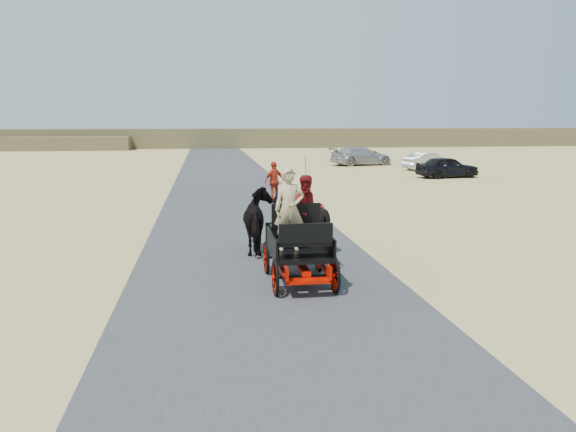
{
  "coord_description": "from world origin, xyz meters",
  "views": [
    {
      "loc": [
        -1.23,
        -11.32,
        3.52
      ],
      "look_at": [
        0.74,
        2.06,
        1.2
      ],
      "focal_mm": 35.0,
      "sensor_mm": 36.0,
      "label": 1
    }
  ],
  "objects": [
    {
      "name": "car_b",
      "position": [
        14.43,
        26.77,
        0.61
      ],
      "size": [
        3.95,
        2.53,
        1.23
      ],
      "primitive_type": "imported",
      "rotation": [
        0.0,
        0.0,
        1.93
      ],
      "color": "#B2B2B7",
      "rests_on": "ground"
    },
    {
      "name": "car_d",
      "position": [
        12.59,
        38.43,
        0.56
      ],
      "size": [
        4.08,
        1.94,
        1.12
      ],
      "primitive_type": "imported",
      "rotation": [
        0.0,
        0.0,
        1.55
      ],
      "color": "maroon",
      "rests_on": "ground"
    },
    {
      "name": "car_c",
      "position": [
        10.9,
        31.52,
        0.71
      ],
      "size": [
        5.24,
        3.03,
        1.43
      ],
      "primitive_type": "imported",
      "rotation": [
        0.0,
        0.0,
        1.79
      ],
      "color": "#B2B2B7",
      "rests_on": "ground"
    },
    {
      "name": "ridge_far",
      "position": [
        0.0,
        62.0,
        1.2
      ],
      "size": [
        140.0,
        6.0,
        2.4
      ],
      "primitive_type": "cube",
      "color": "brown",
      "rests_on": "ground"
    },
    {
      "name": "horse_left",
      "position": [
        0.19,
        3.46,
        0.85
      ],
      "size": [
        0.91,
        2.01,
        1.7
      ],
      "primitive_type": "imported",
      "rotation": [
        0.0,
        0.0,
        3.14
      ],
      "color": "black",
      "rests_on": "ground"
    },
    {
      "name": "horse_right",
      "position": [
        1.29,
        3.46,
        0.85
      ],
      "size": [
        1.37,
        1.54,
        1.7
      ],
      "primitive_type": "imported",
      "rotation": [
        0.0,
        0.0,
        3.14
      ],
      "color": "black",
      "rests_on": "ground"
    },
    {
      "name": "road",
      "position": [
        0.0,
        0.0,
        0.01
      ],
      "size": [
        6.0,
        140.0,
        0.01
      ],
      "primitive_type": "cube",
      "color": "#38383A",
      "rests_on": "ground"
    },
    {
      "name": "pedestrian",
      "position": [
        1.75,
        13.03,
        0.86
      ],
      "size": [
        1.09,
        0.87,
        1.73
      ],
      "primitive_type": "imported",
      "rotation": [
        0.0,
        0.0,
        3.66
      ],
      "color": "#B52914",
      "rests_on": "ground"
    },
    {
      "name": "driver_man",
      "position": [
        0.54,
        0.51,
        1.62
      ],
      "size": [
        0.66,
        0.43,
        1.8
      ],
      "primitive_type": "imported",
      "color": "tan",
      "rests_on": "carriage"
    },
    {
      "name": "car_a",
      "position": [
        13.51,
        21.4,
        0.65
      ],
      "size": [
        4.0,
        2.0,
        1.31
      ],
      "primitive_type": "imported",
      "rotation": [
        0.0,
        0.0,
        1.69
      ],
      "color": "black",
      "rests_on": "ground"
    },
    {
      "name": "ground",
      "position": [
        0.0,
        0.0,
        0.0
      ],
      "size": [
        140.0,
        140.0,
        0.0
      ],
      "primitive_type": "plane",
      "color": "tan"
    },
    {
      "name": "passenger_woman",
      "position": [
        1.04,
        1.06,
        1.51
      ],
      "size": [
        0.77,
        0.6,
        1.58
      ],
      "primitive_type": "imported",
      "color": "#660C0F",
      "rests_on": "carriage"
    },
    {
      "name": "carriage",
      "position": [
        0.74,
        0.46,
        0.36
      ],
      "size": [
        1.3,
        2.4,
        0.72
      ],
      "primitive_type": null,
      "color": "black",
      "rests_on": "ground"
    }
  ]
}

